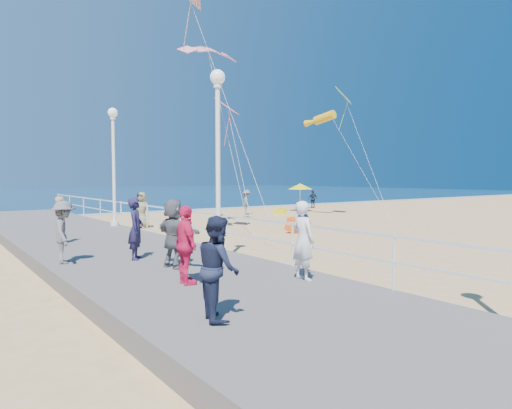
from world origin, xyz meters
TOP-DOWN VIEW (x-y plane):
  - ground at (0.00, 0.00)m, footprint 160.00×160.00m
  - ocean at (0.00, 65.00)m, footprint 160.00×90.00m
  - surf_line at (0.00, 20.50)m, footprint 160.00×1.20m
  - boardwalk at (-7.50, 0.00)m, footprint 5.00×44.00m
  - railing at (-5.05, 0.00)m, footprint 0.05×42.00m
  - lamp_post_mid at (-5.35, 0.00)m, footprint 0.44×0.44m
  - lamp_post_far at (-5.35, 9.00)m, footprint 0.44×0.44m
  - woman_holding_toddler at (-5.85, -4.28)m, footprint 0.43×0.63m
  - toddler_held at (-5.70, -4.13)m, footprint 0.30×0.37m
  - spectator_0 at (-7.81, 0.20)m, footprint 0.66×0.72m
  - spectator_2 at (-9.51, 0.74)m, footprint 0.81×1.14m
  - spectator_3 at (-8.07, -3.17)m, footprint 0.51×0.99m
  - spectator_5 at (-7.49, -1.43)m, footprint 0.71×1.62m
  - spectator_6 at (-8.67, 4.57)m, footprint 0.50×0.64m
  - spectator_7 at (-8.74, -5.51)m, footprint 0.82×0.93m
  - beach_walker_a at (5.79, 14.39)m, footprint 1.11×1.30m
  - beach_walker_b at (14.40, 16.85)m, footprint 0.95×0.52m
  - beach_walker_c at (-3.38, 10.68)m, footprint 1.03×1.08m
  - box_kite at (1.52, 4.54)m, footprint 0.75×0.85m
  - beach_umbrella at (10.93, 14.60)m, footprint 1.90×1.90m
  - beach_chair_left at (7.69, 13.21)m, footprint 0.55×0.55m
  - beach_chair_right at (8.13, 13.37)m, footprint 0.55×0.55m
  - kite_parafoil at (-0.57, 8.64)m, footprint 3.10×0.94m
  - kite_windsock at (8.66, 9.74)m, footprint 0.98×2.54m
  - kite_diamond_pink at (-0.67, 6.80)m, footprint 1.51×1.50m
  - kite_diamond_multi at (9.57, 8.95)m, footprint 1.64×1.56m

SIDE VIEW (x-z plane):
  - ground at x=0.00m, z-range 0.00..0.00m
  - ocean at x=0.00m, z-range -0.01..0.04m
  - surf_line at x=0.00m, z-range 0.01..0.05m
  - boardwalk at x=-7.50m, z-range 0.00..0.40m
  - beach_chair_left at x=7.69m, z-range 0.00..0.40m
  - beach_chair_right at x=8.13m, z-range 0.00..0.40m
  - box_kite at x=1.52m, z-range -0.07..0.67m
  - beach_walker_b at x=14.40m, z-range 0.00..1.54m
  - beach_walker_a at x=5.79m, z-range 0.00..1.74m
  - beach_walker_c at x=-3.38m, z-range 0.00..1.86m
  - spectator_6 at x=-8.67m, z-range 0.40..1.97m
  - spectator_2 at x=-9.51m, z-range 0.40..2.01m
  - spectator_7 at x=-8.74m, z-range 0.40..2.01m
  - spectator_3 at x=-8.07m, z-range 0.40..2.02m
  - spectator_0 at x=-7.81m, z-range 0.40..2.06m
  - spectator_5 at x=-7.49m, z-range 0.40..2.08m
  - woman_holding_toddler at x=-5.85m, z-range 0.40..2.10m
  - railing at x=-5.05m, z-range 0.98..1.53m
  - toddler_held at x=-5.70m, z-range 1.25..2.00m
  - beach_umbrella at x=10.93m, z-range 0.84..2.98m
  - lamp_post_mid at x=-5.35m, z-range 1.00..6.32m
  - lamp_post_far at x=-5.35m, z-range 1.00..6.32m
  - kite_diamond_pink at x=-0.67m, z-range 5.58..6.27m
  - kite_windsock at x=8.66m, z-range 5.91..6.96m
  - kite_diamond_multi at x=9.57m, z-range 7.29..8.29m
  - kite_parafoil at x=-0.57m, z-range 8.66..9.31m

